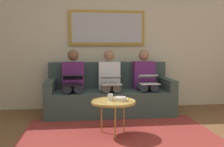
{
  "coord_description": "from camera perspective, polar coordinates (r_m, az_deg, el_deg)",
  "views": [
    {
      "loc": [
        0.49,
        2.48,
        1.15
      ],
      "look_at": [
        0.0,
        -1.7,
        0.75
      ],
      "focal_mm": 41.52,
      "sensor_mm": 36.0,
      "label": 1
    }
  ],
  "objects": [
    {
      "name": "wall_rear",
      "position": [
        5.11,
        -1.18,
        7.11
      ],
      "size": [
        6.0,
        0.12,
        2.6
      ],
      "primitive_type": "cube",
      "color": "beige",
      "rests_on": "ground_plane"
    },
    {
      "name": "area_rug",
      "position": [
        3.56,
        1.63,
        -13.37
      ],
      "size": [
        2.6,
        1.8,
        0.01
      ],
      "primitive_type": "cube",
      "color": "maroon",
      "rests_on": "ground_plane"
    },
    {
      "name": "couch",
      "position": [
        4.7,
        -0.59,
        -4.85
      ],
      "size": [
        2.2,
        0.9,
        0.9
      ],
      "color": "#384C47",
      "rests_on": "ground_plane"
    },
    {
      "name": "framed_mirror",
      "position": [
        5.03,
        -1.08,
        9.99
      ],
      "size": [
        1.45,
        0.05,
        0.66
      ],
      "color": "#B7892D"
    },
    {
      "name": "coffee_table",
      "position": [
        3.48,
        0.33,
        -6.33
      ],
      "size": [
        0.6,
        0.6,
        0.46
      ],
      "color": "tan",
      "rests_on": "ground_plane"
    },
    {
      "name": "cup",
      "position": [
        3.5,
        -0.36,
        -5.26
      ],
      "size": [
        0.07,
        0.07,
        0.09
      ],
      "primitive_type": "cylinder",
      "color": "silver",
      "rests_on": "coffee_table"
    },
    {
      "name": "bowl",
      "position": [
        3.5,
        1.87,
        -5.6
      ],
      "size": [
        0.16,
        0.16,
        0.05
      ],
      "primitive_type": "cylinder",
      "color": "beige",
      "rests_on": "coffee_table"
    },
    {
      "name": "person_left",
      "position": [
        4.7,
        7.28,
        -1.23
      ],
      "size": [
        0.38,
        0.58,
        1.14
      ],
      "color": "#66236B",
      "rests_on": "couch"
    },
    {
      "name": "laptop_white",
      "position": [
        4.47,
        8.02,
        -1.35
      ],
      "size": [
        0.32,
        0.36,
        0.15
      ],
      "color": "white"
    },
    {
      "name": "person_middle",
      "position": [
        4.59,
        -0.51,
        -1.35
      ],
      "size": [
        0.38,
        0.58,
        1.14
      ],
      "color": "silver",
      "rests_on": "couch"
    },
    {
      "name": "laptop_silver",
      "position": [
        4.34,
        -0.16,
        -1.52
      ],
      "size": [
        0.33,
        0.33,
        0.14
      ],
      "color": "silver"
    },
    {
      "name": "person_right",
      "position": [
        4.56,
        -8.52,
        -1.44
      ],
      "size": [
        0.38,
        0.58,
        1.14
      ],
      "color": "#66236B",
      "rests_on": "couch"
    },
    {
      "name": "laptop_black",
      "position": [
        4.33,
        -8.62,
        -1.6
      ],
      "size": [
        0.33,
        0.36,
        0.16
      ],
      "color": "black"
    }
  ]
}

